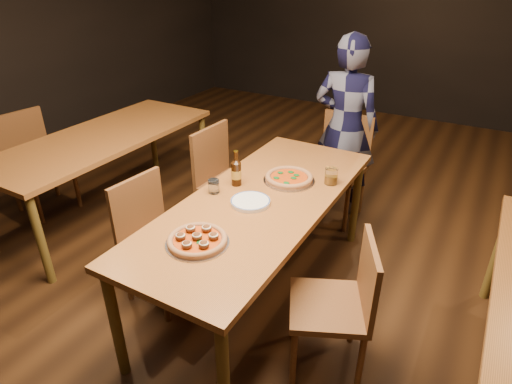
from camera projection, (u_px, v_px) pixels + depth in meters
The scene contains 16 objects.
ground at pixel (260, 293), 2.98m from camera, with size 9.00×9.00×0.00m, color black.
room_shell at pixel (261, 3), 2.10m from camera, with size 9.00×9.00×9.00m.
table_main at pixel (260, 209), 2.66m from camera, with size 0.80×2.00×0.75m.
table_left at pixel (103, 143), 3.64m from camera, with size 0.80×2.00×0.75m.
chair_main_nw at pixel (162, 241), 2.76m from camera, with size 0.41×0.41×0.88m, color #5D2818, non-canonical shape.
chair_main_sw at pixel (233, 184), 3.39m from camera, with size 0.45×0.45×0.96m, color #5D2818, non-canonical shape.
chair_main_e at pixel (328, 305), 2.26m from camera, with size 0.40×0.40×0.86m, color #5D2818, non-canonical shape.
chair_end at pixel (336, 168), 3.68m from camera, with size 0.44×0.44×0.95m, color #5D2818, non-canonical shape.
chair_nbr_left at pixel (39, 163), 3.79m from camera, with size 0.44×0.44×0.94m, color #5D2818, non-canonical shape.
pizza_meatball at pixel (197, 240), 2.20m from camera, with size 0.33×0.33×0.06m.
pizza_margherita at pixel (289, 178), 2.83m from camera, with size 0.34×0.34×0.04m.
plate_stack at pixel (250, 202), 2.57m from camera, with size 0.24×0.24×0.02m, color white.
beer_bottle at pixel (236, 173), 2.75m from camera, with size 0.07×0.07×0.23m.
water_glass at pixel (214, 186), 2.68m from camera, with size 0.07×0.07×0.09m, color white.
amber_glass at pixel (331, 176), 2.78m from camera, with size 0.08×0.08×0.11m, color #9B5F11.
diner at pixel (345, 127), 3.67m from camera, with size 0.57×0.38×1.57m, color black.
Camera 1 is at (1.12, -2.00, 2.03)m, focal length 30.00 mm.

